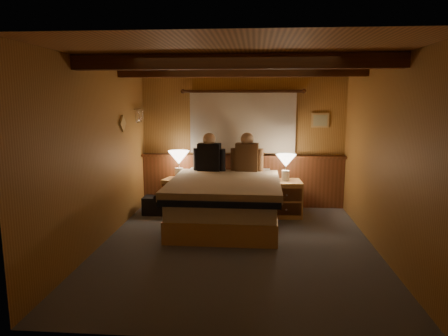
# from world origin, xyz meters

# --- Properties ---
(floor) EXTENTS (4.20, 4.20, 0.00)m
(floor) POSITION_xyz_m (0.00, 0.00, 0.00)
(floor) COLOR #4F525E
(floor) RESTS_ON ground
(ceiling) EXTENTS (4.20, 4.20, 0.00)m
(ceiling) POSITION_xyz_m (0.00, 0.00, 2.40)
(ceiling) COLOR tan
(ceiling) RESTS_ON wall_back
(wall_back) EXTENTS (3.60, 0.00, 3.60)m
(wall_back) POSITION_xyz_m (0.00, 2.10, 1.20)
(wall_back) COLOR #AF813E
(wall_back) RESTS_ON floor
(wall_left) EXTENTS (0.00, 4.20, 4.20)m
(wall_left) POSITION_xyz_m (-1.80, 0.00, 1.20)
(wall_left) COLOR #AF813E
(wall_left) RESTS_ON floor
(wall_right) EXTENTS (0.00, 4.20, 4.20)m
(wall_right) POSITION_xyz_m (1.80, 0.00, 1.20)
(wall_right) COLOR #AF813E
(wall_right) RESTS_ON floor
(wall_front) EXTENTS (3.60, 0.00, 3.60)m
(wall_front) POSITION_xyz_m (0.00, -2.10, 1.20)
(wall_front) COLOR #AF813E
(wall_front) RESTS_ON floor
(wainscot) EXTENTS (3.60, 0.23, 0.94)m
(wainscot) POSITION_xyz_m (0.00, 2.04, 0.49)
(wainscot) COLOR brown
(wainscot) RESTS_ON wall_back
(curtain_window) EXTENTS (2.18, 0.09, 1.11)m
(curtain_window) POSITION_xyz_m (0.00, 2.03, 1.52)
(curtain_window) COLOR #4A2812
(curtain_window) RESTS_ON wall_back
(ceiling_beams) EXTENTS (3.60, 1.65, 0.16)m
(ceiling_beams) POSITION_xyz_m (0.00, 0.15, 2.31)
(ceiling_beams) COLOR #4A2812
(ceiling_beams) RESTS_ON ceiling
(coat_rail) EXTENTS (0.05, 0.55, 0.24)m
(coat_rail) POSITION_xyz_m (-1.72, 1.58, 1.67)
(coat_rail) COLOR white
(coat_rail) RESTS_ON wall_left
(framed_print) EXTENTS (0.30, 0.04, 0.25)m
(framed_print) POSITION_xyz_m (1.35, 2.08, 1.55)
(framed_print) COLOR tan
(framed_print) RESTS_ON wall_back
(bed) EXTENTS (1.66, 2.12, 0.72)m
(bed) POSITION_xyz_m (-0.22, 0.94, 0.37)
(bed) COLOR tan
(bed) RESTS_ON floor
(nightstand_left) EXTENTS (0.57, 0.53, 0.54)m
(nightstand_left) POSITION_xyz_m (-1.11, 1.75, 0.27)
(nightstand_left) COLOR tan
(nightstand_left) RESTS_ON floor
(nightstand_right) EXTENTS (0.56, 0.51, 0.59)m
(nightstand_right) POSITION_xyz_m (0.72, 1.45, 0.30)
(nightstand_right) COLOR tan
(nightstand_right) RESTS_ON floor
(lamp_left) EXTENTS (0.37, 0.37, 0.49)m
(lamp_left) POSITION_xyz_m (-1.10, 1.80, 0.88)
(lamp_left) COLOR silver
(lamp_left) RESTS_ON nightstand_left
(lamp_right) EXTENTS (0.33, 0.33, 0.43)m
(lamp_right) POSITION_xyz_m (0.73, 1.50, 0.89)
(lamp_right) COLOR silver
(lamp_right) RESTS_ON nightstand_right
(person_left) EXTENTS (0.55, 0.25, 0.67)m
(person_left) POSITION_xyz_m (-0.55, 1.62, 0.98)
(person_left) COLOR black
(person_left) RESTS_ON bed
(person_right) EXTENTS (0.56, 0.25, 0.68)m
(person_right) POSITION_xyz_m (0.09, 1.66, 0.98)
(person_right) COLOR #513720
(person_right) RESTS_ON bed
(duffel_bag) EXTENTS (0.50, 0.31, 0.36)m
(duffel_bag) POSITION_xyz_m (-1.39, 1.39, 0.16)
(duffel_bag) COLOR black
(duffel_bag) RESTS_ON floor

